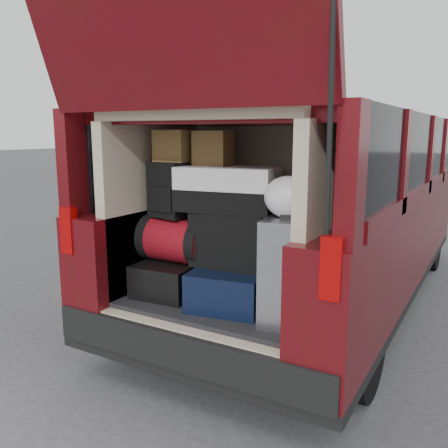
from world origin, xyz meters
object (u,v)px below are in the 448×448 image
at_px(black_soft_case, 233,239).
at_px(backpack, 168,190).
at_px(twotone_duffel, 228,189).
at_px(silver_roller, 288,270).
at_px(red_duffel, 176,239).
at_px(black_hardshell, 174,276).
at_px(navy_hardshell, 233,286).

height_order(black_soft_case, backpack, backpack).
xyz_separation_m(black_soft_case, backpack, (-0.46, -0.05, 0.29)).
distance_m(black_soft_case, twotone_duffel, 0.32).
height_order(silver_roller, red_duffel, silver_roller).
height_order(black_hardshell, twotone_duffel, twotone_duffel).
distance_m(black_hardshell, silver_roller, 0.90).
bearing_deg(black_hardshell, twotone_duffel, 0.90).
distance_m(black_soft_case, backpack, 0.55).
xyz_separation_m(red_duffel, twotone_duffel, (0.38, 0.04, 0.36)).
bearing_deg(black_soft_case, black_hardshell, 178.18).
bearing_deg(backpack, navy_hardshell, 9.47).
height_order(black_hardshell, red_duffel, red_duffel).
bearing_deg(backpack, black_soft_case, 14.69).
height_order(black_soft_case, twotone_duffel, twotone_duffel).
distance_m(red_duffel, twotone_duffel, 0.52).
bearing_deg(black_hardshell, black_soft_case, -0.54).
relative_size(navy_hardshell, twotone_duffel, 0.89).
bearing_deg(silver_roller, red_duffel, 166.22).
xyz_separation_m(silver_roller, twotone_duffel, (-0.47, 0.12, 0.43)).
distance_m(black_hardshell, backpack, 0.60).
distance_m(black_hardshell, twotone_duffel, 0.74).
xyz_separation_m(black_hardshell, red_duffel, (0.03, -0.01, 0.26)).
relative_size(silver_roller, backpack, 1.66).
bearing_deg(black_hardshell, silver_roller, -9.78).
xyz_separation_m(navy_hardshell, black_soft_case, (-0.03, 0.04, 0.30)).
xyz_separation_m(silver_roller, backpack, (-0.89, 0.06, 0.40)).
xyz_separation_m(black_hardshell, twotone_duffel, (0.40, 0.04, 0.62)).
height_order(silver_roller, twotone_duffel, twotone_duffel).
bearing_deg(red_duffel, backpack, -157.62).
height_order(navy_hardshell, twotone_duffel, twotone_duffel).
height_order(black_hardshell, navy_hardshell, navy_hardshell).
distance_m(navy_hardshell, silver_roller, 0.45).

